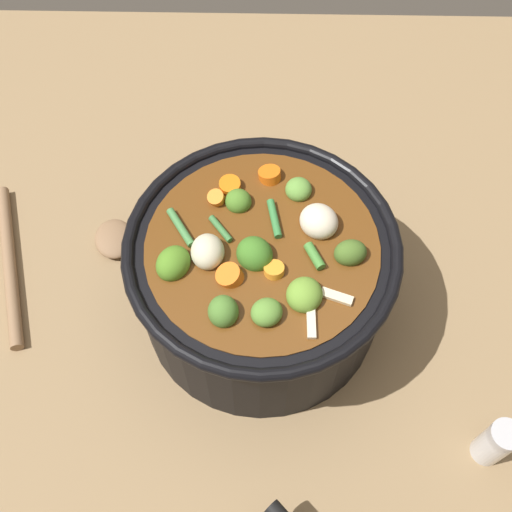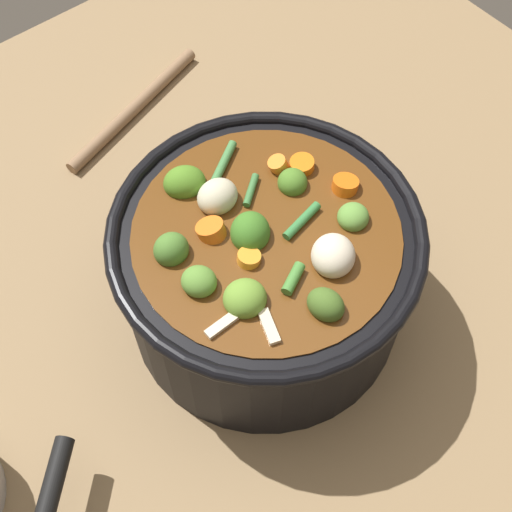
{
  "view_description": "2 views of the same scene",
  "coord_description": "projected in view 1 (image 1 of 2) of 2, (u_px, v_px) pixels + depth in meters",
  "views": [
    {
      "loc": [
        -0.34,
        -0.0,
        0.7
      ],
      "look_at": [
        -0.01,
        0.0,
        0.14
      ],
      "focal_mm": 43.89,
      "sensor_mm": 36.0,
      "label": 1
    },
    {
      "loc": [
        -0.24,
        -0.27,
        0.68
      ],
      "look_at": [
        -0.01,
        -0.0,
        0.12
      ],
      "focal_mm": 49.96,
      "sensor_mm": 36.0,
      "label": 2
    }
  ],
  "objects": [
    {
      "name": "cooking_pot",
      "position": [
        260.0,
        276.0,
        0.71
      ],
      "size": [
        0.3,
        0.3,
        0.17
      ],
      "color": "black",
      "rests_on": "ground_plane"
    },
    {
      "name": "ground_plane",
      "position": [
        260.0,
        306.0,
        0.78
      ],
      "size": [
        1.1,
        1.1,
        0.0
      ],
      "primitive_type": "plane",
      "color": "#8C704C"
    },
    {
      "name": "salt_shaker",
      "position": [
        494.0,
        443.0,
        0.66
      ],
      "size": [
        0.03,
        0.03,
        0.07
      ],
      "color": "silver",
      "rests_on": "ground_plane"
    },
    {
      "name": "wooden_spoon",
      "position": [
        58.0,
        252.0,
        0.81
      ],
      "size": [
        0.24,
        0.21,
        0.02
      ],
      "color": "#886648",
      "rests_on": "ground_plane"
    }
  ]
}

